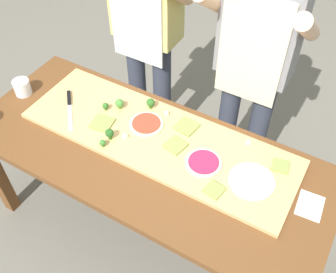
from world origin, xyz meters
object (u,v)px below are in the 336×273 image
Objects in this scene: pizza_slice_near_right at (187,127)px; pizza_slice_near_left at (281,166)px; cook_right at (255,57)px; cheese_crumble_a at (125,137)px; pizza_slice_far_left at (176,145)px; cheese_crumble_c at (166,114)px; pizza_whole_beet_magenta at (204,163)px; cheese_crumble_b at (248,143)px; pizza_whole_tomato_red at (146,124)px; broccoli_floret_center_right at (120,103)px; pizza_slice_far_right at (102,123)px; cook_left at (146,22)px; broccoli_floret_front_mid at (103,143)px; broccoli_floret_back_mid at (110,133)px; recipe_note at (310,206)px; chefs_knife at (69,105)px; pizza_slice_center at (214,190)px; prep_table at (147,163)px; flour_cup at (22,88)px; broccoli_floret_center_left at (106,106)px; pizza_whole_white_garlic at (252,181)px.

pizza_slice_near_right is 1.33× the size of pizza_slice_near_left.
cheese_crumble_a is at bearing -121.60° from cook_right.
cheese_crumble_c reaches higher than pizza_slice_far_left.
cheese_crumble_b is at bearing 58.64° from pizza_whole_beet_magenta.
pizza_whole_tomato_red is 3.14× the size of broccoli_floret_center_right.
cheese_crumble_a is (0.16, -0.02, 0.00)m from pizza_slice_far_right.
cook_left is at bearing 121.65° from pizza_whole_tomato_red.
pizza_slice_near_right is at bearing 136.84° from pizza_whole_beet_magenta.
pizza_slice_far_left is at bearing 17.98° from cheese_crumble_a.
broccoli_floret_front_mid is 0.92m from cook_right.
pizza_whole_tomato_red is at bearing 58.58° from broccoli_floret_back_mid.
cheese_crumble_b is 0.42m from recipe_note.
broccoli_floret_front_mid is at bearing -121.71° from cook_right.
broccoli_floret_center_right reaches higher than pizza_slice_near_right.
cheese_crumble_a reaches higher than chefs_knife.
cheese_crumble_a is at bearing -173.03° from pizza_whole_beet_magenta.
cheese_crumble_c is (0.10, 0.25, -0.00)m from cheese_crumble_a.
pizza_slice_far_left is 0.34m from broccoli_floret_back_mid.
cook_right is (-0.13, 0.72, 0.23)m from pizza_slice_center.
broccoli_floret_back_mid is at bearing -118.87° from cheese_crumble_c.
prep_table is 30.02× the size of broccoli_floret_back_mid.
flour_cup is at bearing -171.01° from pizza_whole_tomato_red.
broccoli_floret_back_mid is at bearing -172.55° from recipe_note.
prep_table is 24.04× the size of pizza_slice_near_left.
broccoli_floret_back_mid is (0.10, -0.06, 0.03)m from pizza_slice_far_right.
pizza_whole_beet_magenta is at bearing -6.44° from broccoli_floret_center_left.
flour_cup is at bearing -150.11° from cook_right.
broccoli_floret_center_right is 0.59m from flour_cup.
cook_left reaches higher than cheese_crumble_a.
pizza_slice_far_left is at bearing 30.16° from broccoli_floret_front_mid.
broccoli_floret_center_right is 1.39× the size of broccoli_floret_front_mid.
pizza_slice_far_left is 0.26m from cheese_crumble_a.
broccoli_floret_front_mid is 1.02m from recipe_note.
broccoli_floret_back_mid is at bearing -169.89° from prep_table.
broccoli_floret_center_left is at bearing 165.85° from pizza_slice_center.
pizza_whole_tomato_red is at bearing 177.18° from recipe_note.
pizza_whole_beet_magenta is 0.39m from pizza_whole_tomato_red.
broccoli_floret_center_right is at bearing 167.20° from pizza_slice_far_left.
pizza_slice_near_left is 0.78m from cheese_crumble_a.
broccoli_floret_center_right reaches higher than cheese_crumble_c.
flour_cup is (-0.56, -0.01, 0.01)m from pizza_slice_far_right.
cheese_crumble_a is at bearing -174.30° from pizza_whole_white_garlic.
cheese_crumble_c is at bearing 169.10° from recipe_note.
broccoli_floret_center_right is at bearing 147.84° from prep_table.
pizza_slice_near_left is at bearing 60.55° from pizza_whole_white_garlic.
prep_table is at bearing -1.31° from flour_cup.
pizza_slice_center is (0.49, -0.20, -0.00)m from pizza_whole_tomato_red.
pizza_slice_near_left is 0.82× the size of flour_cup.
pizza_whole_tomato_red is at bearing 28.21° from pizza_slice_far_right.
cook_right reaches higher than broccoli_floret_back_mid.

